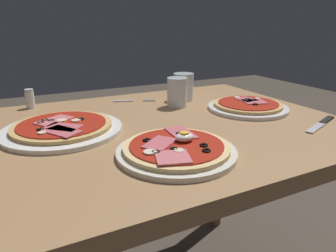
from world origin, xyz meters
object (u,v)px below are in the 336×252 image
pizza_foreground (176,149)px  water_glass_far (183,88)px  salt_shaker (30,99)px  pizza_across_left (62,128)px  water_glass_near (177,94)px  knife (322,123)px  pizza_across_right (248,106)px  fork (131,101)px  dining_table (167,161)px

pizza_foreground → water_glass_far: water_glass_far is taller
salt_shaker → water_glass_far: bearing=-14.2°
pizza_foreground → pizza_across_left: 0.34m
pizza_foreground → water_glass_near: (0.20, 0.37, 0.03)m
pizza_across_left → water_glass_far: water_glass_far is taller
knife → salt_shaker: size_ratio=2.82×
pizza_across_right → knife: size_ratio=1.42×
pizza_across_right → water_glass_near: 0.25m
pizza_across_right → fork: (-0.32, 0.29, -0.01)m
water_glass_near → fork: bearing=130.8°
dining_table → knife: 0.48m
dining_table → pizza_across_right: size_ratio=3.86×
pizza_across_left → pizza_across_right: size_ratio=1.19×
water_glass_near → salt_shaker: (-0.46, 0.21, -0.01)m
knife → salt_shaker: bearing=142.5°
dining_table → water_glass_near: 0.25m
pizza_across_right → fork: bearing=137.9°
dining_table → pizza_across_right: 0.34m
pizza_across_left → salt_shaker: 0.31m
dining_table → pizza_across_left: size_ratio=3.24×
fork → pizza_across_right: bearing=-42.1°
pizza_foreground → pizza_across_left: bearing=127.1°
water_glass_near → salt_shaker: 0.51m
pizza_across_left → pizza_foreground: bearing=-52.9°
fork → water_glass_near: bearing=-49.2°
water_glass_near → knife: water_glass_near is taller
pizza_foreground → knife: pizza_foreground is taller
dining_table → pizza_foreground: bearing=-111.1°
fork → salt_shaker: size_ratio=2.27×
fork → pizza_across_left: bearing=-140.1°
water_glass_near → water_glass_far: 0.10m
pizza_across_left → fork: size_ratio=2.10×
water_glass_near → pizza_foreground: bearing=-118.5°
dining_table → pizza_across_left: (-0.29, 0.05, 0.14)m
dining_table → water_glass_near: (0.12, 0.15, 0.17)m
water_glass_near → knife: (0.29, -0.37, -0.04)m
pizza_foreground → pizza_across_left: size_ratio=0.85×
pizza_across_right → water_glass_far: water_glass_far is taller
fork → salt_shaker: (-0.34, 0.07, 0.03)m
salt_shaker → knife: bearing=-37.5°
dining_table → pizza_foreground: (-0.08, -0.22, 0.14)m
knife → salt_shaker: salt_shaker is taller
dining_table → pizza_across_left: 0.32m
dining_table → salt_shaker: (-0.35, 0.36, 0.16)m
dining_table → fork: fork is taller
water_glass_far → salt_shaker: size_ratio=1.52×
pizza_across_left → pizza_across_right: (0.60, -0.05, 0.00)m
pizza_foreground → pizza_across_left: (-0.20, 0.27, -0.00)m
dining_table → pizza_across_left: bearing=169.3°
dining_table → water_glass_near: size_ratio=10.18×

